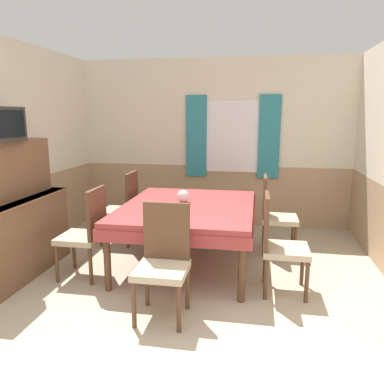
{
  "coord_description": "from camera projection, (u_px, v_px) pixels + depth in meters",
  "views": [
    {
      "loc": [
        0.69,
        -2.16,
        1.74
      ],
      "look_at": [
        -0.04,
        1.99,
        0.87
      ],
      "focal_mm": 35.0,
      "sensor_mm": 36.0,
      "label": 1
    }
  ],
  "objects": [
    {
      "name": "chair_right_near",
      "position": [
        278.0,
        242.0,
        3.67
      ],
      "size": [
        0.44,
        0.44,
        0.99
      ],
      "rotation": [
        0.0,
        0.0,
        4.71
      ],
      "color": "brown",
      "rests_on": "ground_plane"
    },
    {
      "name": "chair_right_far",
      "position": [
        274.0,
        213.0,
        4.76
      ],
      "size": [
        0.44,
        0.44,
        0.99
      ],
      "rotation": [
        0.0,
        0.0,
        4.71
      ],
      "color": "brown",
      "rests_on": "ground_plane"
    },
    {
      "name": "wall_back",
      "position": [
        215.0,
        143.0,
        5.89
      ],
      "size": [
        4.61,
        0.09,
        2.6
      ],
      "color": "silver",
      "rests_on": "ground_plane"
    },
    {
      "name": "chair_left_far",
      "position": [
        124.0,
        206.0,
        5.1
      ],
      "size": [
        0.44,
        0.44,
        0.99
      ],
      "rotation": [
        0.0,
        0.0,
        1.57
      ],
      "color": "brown",
      "rests_on": "ground_plane"
    },
    {
      "name": "vase",
      "position": [
        183.0,
        196.0,
        4.43
      ],
      "size": [
        0.15,
        0.15,
        0.15
      ],
      "color": "silver",
      "rests_on": "dining_table"
    },
    {
      "name": "chair_head_near",
      "position": [
        164.0,
        258.0,
        3.24
      ],
      "size": [
        0.44,
        0.44,
        0.99
      ],
      "rotation": [
        0.0,
        0.0,
        3.14
      ],
      "color": "brown",
      "rests_on": "ground_plane"
    },
    {
      "name": "ground_plane",
      "position": [
        148.0,
        375.0,
        2.56
      ],
      "size": [
        16.0,
        16.0,
        0.0
      ],
      "primitive_type": "plane",
      "color": "tan"
    },
    {
      "name": "sideboard",
      "position": [
        15.0,
        220.0,
        4.05
      ],
      "size": [
        0.46,
        1.42,
        1.47
      ],
      "color": "brown",
      "rests_on": "ground_plane"
    },
    {
      "name": "chair_left_near",
      "position": [
        87.0,
        231.0,
        4.01
      ],
      "size": [
        0.44,
        0.44,
        0.99
      ],
      "rotation": [
        0.0,
        0.0,
        1.57
      ],
      "color": "brown",
      "rests_on": "ground_plane"
    },
    {
      "name": "wall_left",
      "position": [
        18.0,
        153.0,
        4.45
      ],
      "size": [
        0.05,
        4.11,
        2.6
      ],
      "color": "silver",
      "rests_on": "ground_plane"
    },
    {
      "name": "dining_table",
      "position": [
        188.0,
        213.0,
        4.36
      ],
      "size": [
        1.52,
        1.87,
        0.72
      ],
      "color": "#9E3838",
      "rests_on": "ground_plane"
    }
  ]
}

